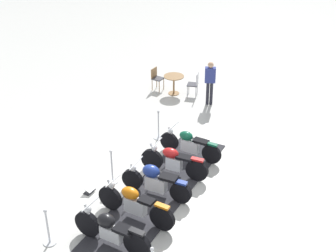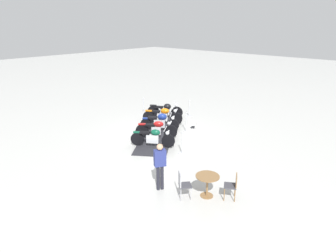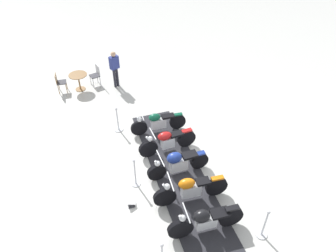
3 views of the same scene
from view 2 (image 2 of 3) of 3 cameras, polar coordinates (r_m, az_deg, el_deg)
The scene contains 16 objects.
ground_plane at distance 16.30m, azimuth -1.59°, elevation -0.86°, with size 80.00×80.00×0.00m, color silver.
display_platform at distance 16.29m, azimuth -1.59°, elevation -0.81°, with size 6.68×1.55×0.03m, color #28282D.
motorcycle_forest at distance 14.06m, azimuth -2.81°, elevation -2.15°, with size 1.22×1.84×0.92m.
motorcycle_maroon at distance 15.09m, azimuth -2.14°, elevation -0.56°, with size 1.42×1.71×0.99m.
motorcycle_navy at distance 16.13m, azimuth -1.49°, elevation 0.83°, with size 1.38×1.75×0.93m.
motorcycle_copper at distance 17.18m, azimuth -0.95°, elevation 2.00°, with size 1.31×2.02×1.01m.
motorcycle_black at distance 18.24m, azimuth -0.49°, elevation 3.01°, with size 1.27×1.89×1.04m.
stanchion_right_mid at distance 16.03m, azimuth 3.47°, elevation 0.21°, with size 0.30×0.30×1.10m.
stanchion_right_rear at distance 18.75m, azimuth 4.01°, elevation 2.86°, with size 0.33×0.33×1.03m.
stanchion_left_rear at distance 19.09m, azimuth -4.61°, elevation 3.20°, with size 0.33×0.33×1.07m.
stanchion_right_front at distance 13.41m, azimuth 2.69°, elevation -4.00°, with size 0.35×0.35×1.03m.
info_placard at distance 16.78m, azimuth 4.72°, elevation -0.06°, with size 0.41×0.40×0.21m.
cafe_table at distance 10.25m, azimuth 7.46°, elevation -10.26°, with size 0.80×0.80×0.76m.
cafe_chair_near_table at distance 10.27m, azimuth 12.08°, elevation -10.80°, with size 0.55×0.55×0.89m.
cafe_chair_across_table at distance 10.10m, azimuth 2.84°, elevation -10.80°, with size 0.56×0.56×0.96m.
bystander_person at distance 10.34m, azimuth -1.54°, elevation -6.94°, with size 0.46×0.40×1.72m.
Camera 2 is at (11.01, 10.64, 5.59)m, focal length 32.21 mm.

